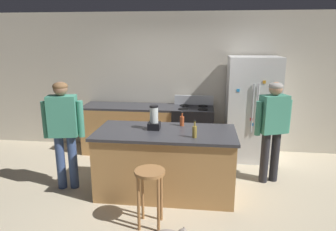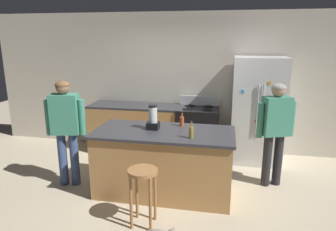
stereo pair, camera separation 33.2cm
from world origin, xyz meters
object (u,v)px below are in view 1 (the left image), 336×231
Objects in this scene: person_by_island_left at (64,126)px; kitchen_island at (166,162)px; bar_stool at (150,183)px; bottle_vinegar at (195,131)px; person_by_sink_right at (273,123)px; stove_range at (193,131)px; refrigerator at (251,109)px; bottle_cooking_sauce at (182,121)px; blender_appliance at (154,119)px.

kitchen_island is at bearing 1.41° from person_by_island_left.
bottle_vinegar is at bearing 50.51° from bar_stool.
person_by_sink_right is 2.21× the size of bar_stool.
person_by_sink_right is at bearing -38.17° from stove_range.
refrigerator is 2.00m from bottle_vinegar.
bottle_cooking_sauce reaches higher than kitchen_island.
kitchen_island is 1.04× the size of refrigerator.
kitchen_island is 1.24× the size of person_by_sink_right.
bottle_cooking_sauce is at bearing -134.55° from refrigerator.
blender_appliance reaches higher than kitchen_island.
stove_range reaches higher than kitchen_island.
kitchen_island is at bearing -21.83° from blender_appliance.
blender_appliance is 0.67m from bottle_vinegar.
refrigerator is 1.16m from stove_range.
bar_stool is at bearing -95.37° from kitchen_island.
bar_stool is 1.26m from bottle_cooking_sauce.
blender_appliance is at bearing 152.32° from bottle_vinegar.
person_by_island_left is (-1.82, -1.56, 0.50)m from stove_range.
bottle_vinegar is (0.41, -0.24, 0.55)m from kitchen_island.
blender_appliance reaches higher than stove_range.
bottle_vinegar reaches higher than stove_range.
stove_range reaches higher than bar_stool.
person_by_sink_right is (0.18, -0.95, 0.01)m from refrigerator.
stove_range is (-1.06, 0.02, -0.47)m from refrigerator.
bottle_cooking_sauce is at bearing 110.93° from bottle_vinegar.
kitchen_island is 1.22× the size of person_by_island_left.
stove_range is 1.66m from blender_appliance.
bar_stool is 1.06m from blender_appliance.
bar_stool is at bearing -104.31° from bottle_cooking_sauce.
stove_range is 0.69× the size of person_by_island_left.
stove_range is at bearing 141.83° from person_by_sink_right.
blender_appliance is (-1.57, -1.43, 0.14)m from refrigerator.
person_by_island_left reaches higher than bar_stool.
bottle_vinegar reaches higher than bar_stool.
person_by_island_left is 4.65× the size of blender_appliance.
person_by_island_left is 3.12m from person_by_sink_right.
kitchen_island is 1.76× the size of stove_range.
stove_range is 1.35m from bottle_cooking_sauce.
bar_stool is 0.91m from bottle_vinegar.
bottle_cooking_sauce is (0.21, 0.30, 0.55)m from kitchen_island.
person_by_island_left is at bearing 150.35° from bar_stool.
person_by_island_left is 6.87× the size of bottle_vinegar.
bottle_vinegar is (-0.98, -1.74, 0.08)m from refrigerator.
person_by_sink_right reaches higher than blender_appliance.
person_by_island_left is at bearing 173.92° from bottle_vinegar.
blender_appliance is (-0.17, 0.07, 0.62)m from kitchen_island.
refrigerator is at bearing 47.06° from kitchen_island.
bottle_cooking_sauce is at bearing -95.66° from stove_range.
stove_range is 0.71× the size of person_by_sink_right.
stove_range is at bearing 92.68° from bottle_vinegar.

